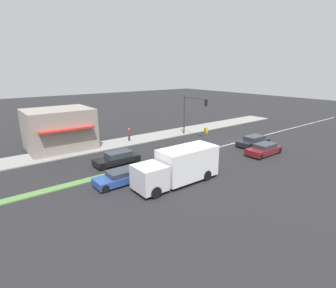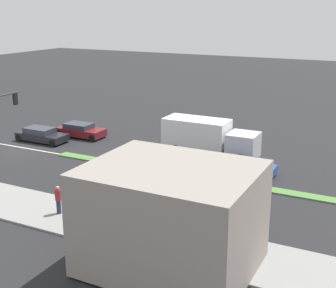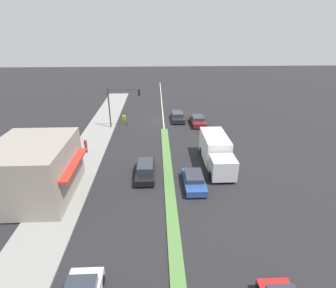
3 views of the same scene
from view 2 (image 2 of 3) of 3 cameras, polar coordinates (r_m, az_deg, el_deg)
The scene contains 10 objects.
ground_plane at distance 31.52m, azimuth 7.36°, elevation -4.77°, with size 160.00×160.00×0.00m, color #232326.
sidewalk_right at distance 23.73m, azimuth 0.99°, elevation -11.89°, with size 4.00×73.00×0.12m, color gray.
lane_marking_center at distance 40.77m, azimuth -17.16°, elevation -0.45°, with size 0.16×60.00×0.01m, color beige.
building_corner_store at distance 20.72m, azimuth 0.44°, elevation -8.90°, with size 6.54×7.23×4.65m.
pedestrian at distance 26.99m, azimuth -13.24°, elevation -6.55°, with size 0.34×0.34×1.64m.
delivery_truck at distance 36.71m, azimuth 4.78°, elevation 0.79°, with size 2.44×7.50×2.87m.
coupe_blue at distance 33.17m, azimuth 9.35°, elevation -2.72°, with size 1.82×4.11×1.15m.
sedan_dark at distance 42.15m, azimuth -15.17°, elevation 1.08°, with size 1.88×4.56×1.22m.
sedan_maroon at distance 42.91m, azimuth -10.62°, elevation 1.65°, with size 1.90×4.41×1.23m.
suv_black at distance 29.93m, azimuth 3.06°, elevation -4.56°, with size 1.76×4.53×1.27m.
Camera 2 is at (27.82, 27.59, 11.29)m, focal length 50.00 mm.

